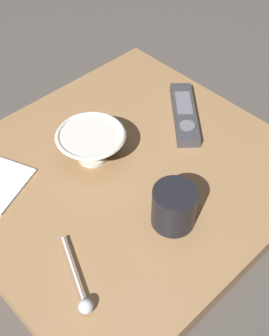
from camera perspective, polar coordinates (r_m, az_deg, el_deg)
ground_plane at (r=0.95m, az=-1.28°, el=-1.83°), size 6.00×6.00×0.00m
table at (r=0.93m, az=-1.30°, el=-1.03°), size 0.62×0.66×0.04m
cereal_bowl at (r=0.92m, az=-5.51°, el=3.00°), size 0.14×0.14×0.07m
coffee_mug at (r=0.81m, az=5.06°, el=-4.95°), size 0.08×0.08×0.08m
teaspoon at (r=0.75m, az=-6.60°, el=-16.01°), size 0.14×0.07×0.03m
tv_remote_near at (r=1.03m, az=6.36°, el=6.91°), size 0.18×0.17×0.03m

